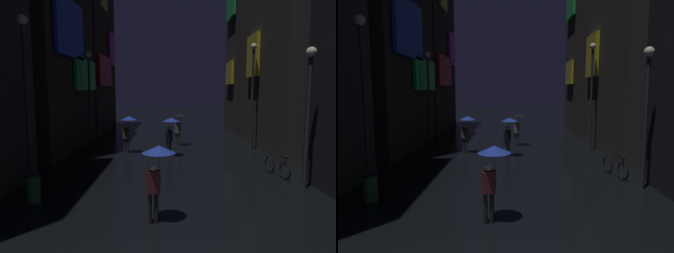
{
  "view_description": "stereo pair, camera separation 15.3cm",
  "coord_description": "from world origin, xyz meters",
  "views": [
    {
      "loc": [
        0.1,
        -4.73,
        3.58
      ],
      "look_at": [
        0.0,
        9.04,
        1.91
      ],
      "focal_mm": 32.0,
      "sensor_mm": 36.0,
      "label": 1
    },
    {
      "loc": [
        0.26,
        -4.73,
        3.58
      ],
      "look_at": [
        0.0,
        9.04,
        1.91
      ],
      "focal_mm": 32.0,
      "sensor_mm": 36.0,
      "label": 2
    }
  ],
  "objects": [
    {
      "name": "streetlamp_left_near",
      "position": [
        -5.0,
        5.88,
        3.81
      ],
      "size": [
        0.36,
        0.36,
        6.18
      ],
      "color": "#2D2D33",
      "rests_on": "ground"
    },
    {
      "name": "bicycle_parked_at_storefront",
      "position": [
        4.6,
        7.56,
        0.39
      ],
      "size": [
        0.51,
        1.78,
        0.96
      ],
      "color": "black",
      "rests_on": "ground"
    },
    {
      "name": "building_right_mid",
      "position": [
        7.49,
        12.91,
        7.94
      ],
      "size": [
        4.25,
        7.82,
        15.88
      ],
      "color": "#33302D",
      "rests_on": "ground"
    },
    {
      "name": "streetlamp_left_far",
      "position": [
        -5.0,
        14.21,
        3.69
      ],
      "size": [
        0.36,
        0.36,
        5.97
      ],
      "color": "#2D2D33",
      "rests_on": "ground"
    },
    {
      "name": "pedestrian_far_right_black",
      "position": [
        0.7,
        14.48,
        1.67
      ],
      "size": [
        0.9,
        0.9,
        2.12
      ],
      "color": "#38332D",
      "rests_on": "ground"
    },
    {
      "name": "building_left_far",
      "position": [
        -7.48,
        21.99,
        7.3
      ],
      "size": [
        4.25,
        7.99,
        14.61
      ],
      "color": "#2D2826",
      "rests_on": "ground"
    },
    {
      "name": "building_right_far",
      "position": [
        7.49,
        21.59,
        9.74
      ],
      "size": [
        4.25,
        7.19,
        19.47
      ],
      "color": "#2D2826",
      "rests_on": "ground"
    },
    {
      "name": "streetlamp_right_near",
      "position": [
        5.0,
        5.89,
        3.21
      ],
      "size": [
        0.36,
        0.36,
        5.08
      ],
      "color": "#2D2D33",
      "rests_on": "ground"
    },
    {
      "name": "building_left_mid",
      "position": [
        -7.47,
        13.27,
        8.31
      ],
      "size": [
        4.25,
        8.55,
        16.6
      ],
      "color": "#2D2826",
      "rests_on": "ground"
    },
    {
      "name": "streetlamp_right_far",
      "position": [
        5.0,
        13.22,
        3.88
      ],
      "size": [
        0.36,
        0.36,
        6.32
      ],
      "color": "#2D2D33",
      "rests_on": "ground"
    },
    {
      "name": "trash_bin",
      "position": [
        -4.3,
        4.53,
        0.47
      ],
      "size": [
        0.46,
        0.46,
        0.93
      ],
      "color": "#265933",
      "rests_on": "ground"
    },
    {
      "name": "pedestrian_midstreet_centre_blue",
      "position": [
        0.11,
        11.26,
        1.67
      ],
      "size": [
        0.9,
        0.9,
        2.12
      ],
      "color": "#2D2D38",
      "rests_on": "ground"
    },
    {
      "name": "pedestrian_foreground_right_blue",
      "position": [
        -2.3,
        12.18,
        1.67
      ],
      "size": [
        0.9,
        0.9,
        2.12
      ],
      "color": "#2D2D38",
      "rests_on": "ground"
    },
    {
      "name": "pedestrian_foreground_left_blue",
      "position": [
        -0.25,
        3.06,
        1.67
      ],
      "size": [
        0.9,
        0.9,
        2.12
      ],
      "color": "black",
      "rests_on": "ground"
    }
  ]
}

